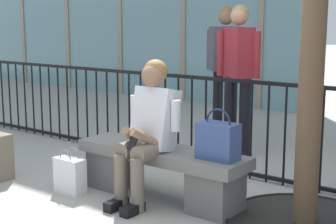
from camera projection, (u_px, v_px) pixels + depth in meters
The scene contains 8 objects.
ground_plane at pixel (161, 198), 4.44m from camera, with size 60.00×60.00×0.00m, color #9E9B93.
stone_bench at pixel (161, 168), 4.40m from camera, with size 1.60×0.44×0.45m.
seated_person_with_phone at pixel (148, 127), 4.25m from camera, with size 0.52×0.66×1.21m.
handbag_on_bench at pixel (218, 140), 3.98m from camera, with size 0.32×0.19×0.41m.
shopping_bag at pixel (70, 175), 4.55m from camera, with size 0.30×0.14×0.41m.
bystander_at_railing at pixel (225, 63), 6.50m from camera, with size 0.55×0.43×1.71m.
bystander_further_back at pixel (238, 68), 5.74m from camera, with size 0.55×0.39×1.71m.
plaza_railing at pixel (220, 125), 5.11m from camera, with size 7.74×0.04×0.98m.
Camera 1 is at (2.63, -3.33, 1.52)m, focal length 54.26 mm.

